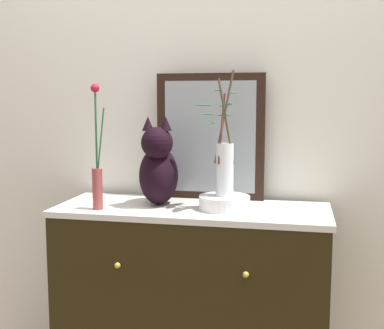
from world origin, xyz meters
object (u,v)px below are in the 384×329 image
object	(u,v)px
sideboard	(192,309)
mirror_leaning	(210,137)
cat_sitting	(158,169)
vase_glass_clear	(224,161)
vase_slim_green	(97,173)
bowl_porcelain	(224,203)

from	to	relation	value
sideboard	mirror_leaning	bearing A→B (deg)	77.69
sideboard	mirror_leaning	world-z (taller)	mirror_leaning
cat_sitting	vase_glass_clear	world-z (taller)	vase_glass_clear
vase_slim_green	bowl_porcelain	bearing A→B (deg)	12.12
mirror_leaning	vase_glass_clear	distance (m)	0.25
mirror_leaning	vase_slim_green	size ratio (longest dim) A/B	1.10
vase_slim_green	bowl_porcelain	distance (m)	0.54
sideboard	vase_glass_clear	xyz separation A→B (m)	(0.14, -0.02, 0.65)
cat_sitting	vase_slim_green	world-z (taller)	vase_slim_green
sideboard	cat_sitting	size ratio (longest dim) A/B	2.93
mirror_leaning	vase_glass_clear	xyz separation A→B (m)	(0.10, -0.21, -0.08)
sideboard	vase_glass_clear	world-z (taller)	vase_glass_clear
mirror_leaning	vase_glass_clear	bearing A→B (deg)	-65.70
bowl_porcelain	sideboard	bearing A→B (deg)	173.44
mirror_leaning	cat_sitting	distance (m)	0.29
sideboard	mirror_leaning	xyz separation A→B (m)	(0.04, 0.19, 0.73)
sideboard	vase_glass_clear	size ratio (longest dim) A/B	2.24
mirror_leaning	bowl_porcelain	size ratio (longest dim) A/B	2.68
vase_slim_green	vase_glass_clear	distance (m)	0.52
sideboard	cat_sitting	world-z (taller)	cat_sitting
cat_sitting	sideboard	bearing A→B (deg)	-7.51
sideboard	vase_glass_clear	distance (m)	0.67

